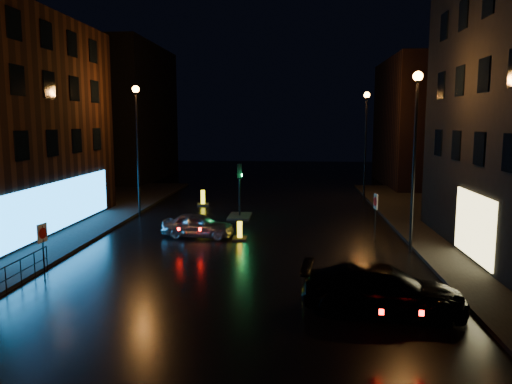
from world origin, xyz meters
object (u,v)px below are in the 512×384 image
road_sign_left (43,238)px  dark_sedan (383,289)px  road_sign_right (376,205)px  silver_hatchback (198,225)px  bollard_near (240,235)px  bollard_far (203,202)px  traffic_signal (240,209)px

road_sign_left → dark_sedan: bearing=-0.7°
dark_sedan → road_sign_right: 10.23m
silver_hatchback → bollard_near: size_ratio=3.47×
dark_sedan → bollard_near: 11.25m
bollard_far → road_sign_left: road_sign_left is taller
road_sign_left → road_sign_right: size_ratio=0.91×
silver_hatchback → dark_sedan: bearing=-135.9°
dark_sedan → bollard_far: size_ratio=3.70×
silver_hatchback → dark_sedan: dark_sedan is taller
dark_sedan → road_sign_left: size_ratio=2.36×
road_sign_right → bollard_far: bearing=-50.1°
bollard_near → road_sign_left: size_ratio=0.49×
bollard_near → bollard_far: 11.14m
dark_sedan → bollard_near: bearing=37.5°
traffic_signal → bollard_near: 6.13m
road_sign_left → silver_hatchback: bearing=68.9°
bollard_near → bollard_far: bollard_far is taller
traffic_signal → bollard_near: bearing=-83.8°
bollard_far → bollard_near: bearing=-80.3°
traffic_signal → bollard_far: bearing=126.3°
road_sign_left → road_sign_right: bearing=39.0°
silver_hatchback → road_sign_right: bearing=-83.9°
traffic_signal → road_sign_right: bearing=-36.4°
silver_hatchback → road_sign_right: (9.30, 0.07, 1.17)m
bollard_near → road_sign_right: 7.23m
traffic_signal → road_sign_left: traffic_signal is taller
bollard_near → traffic_signal: bearing=94.8°
road_sign_right → road_sign_left: bearing=21.4°
traffic_signal → road_sign_right: 9.66m
bollard_far → road_sign_right: 14.91m
silver_hatchback → bollard_far: silver_hatchback is taller
silver_hatchback → bollard_far: size_ratio=2.68×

